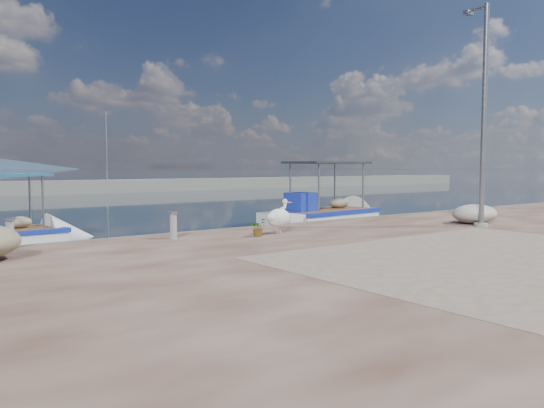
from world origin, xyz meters
The scene contains 10 objects.
ground centered at (0.00, 0.00, 0.00)m, with size 1400.00×1400.00×0.00m, color #162635.
quay_patch centered at (1.00, -3.00, 0.50)m, with size 9.00×7.00×0.01m, color gray.
breakwater centered at (0.00, 40.00, 0.60)m, with size 120.00×2.20×7.50m.
boat_right centered at (5.72, 7.61, 0.24)m, with size 6.54×2.70×3.06m.
pelican centered at (-0.23, 3.16, 0.96)m, with size 1.03×0.58×0.98m.
lamp_post centered at (6.10, 0.75, 3.80)m, with size 0.44×0.96×7.00m.
bollard_near centered at (-3.15, 3.95, 0.90)m, with size 0.24×0.24×0.73m.
bollard_far centered at (-6.99, 4.53, 0.89)m, with size 0.24×0.24×0.73m.
potted_plant centered at (-1.06, 3.02, 0.75)m, with size 0.45×0.39×0.50m, color #33722D.
net_pile_d centered at (6.71, 1.34, 0.82)m, with size 1.72×1.29×0.65m, color #BAB6AC.
Camera 1 is at (-9.45, -8.74, 2.40)m, focal length 35.00 mm.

